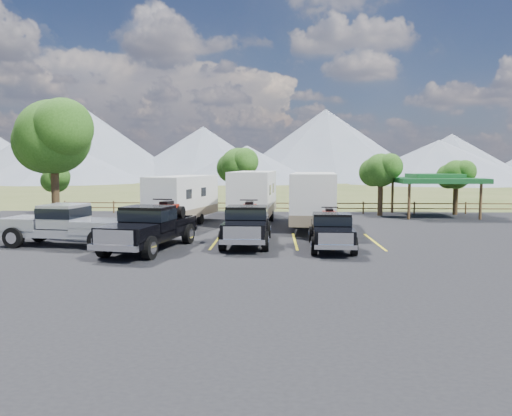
{
  "coord_description": "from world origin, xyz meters",
  "views": [
    {
      "loc": [
        0.94,
        -21.09,
        3.93
      ],
      "look_at": [
        -0.03,
        5.47,
        1.6
      ],
      "focal_mm": 35.0,
      "sensor_mm": 36.0,
      "label": 1
    }
  ],
  "objects_px": {
    "rig_right": "(331,229)",
    "person_b": "(151,226)",
    "trailer_center": "(254,196)",
    "person_a": "(129,230)",
    "pavilion": "(434,180)",
    "tree_big_nw": "(53,137)",
    "rig_left": "(151,226)",
    "trailer_right": "(314,200)",
    "rig_center": "(247,223)",
    "trailer_left": "(183,199)",
    "pickup_silver": "(68,224)"
  },
  "relations": [
    {
      "from": "trailer_center",
      "to": "tree_big_nw",
      "type": "bearing_deg",
      "value": -160.06
    },
    {
      "from": "pavilion",
      "to": "trailer_right",
      "type": "height_order",
      "value": "trailer_right"
    },
    {
      "from": "trailer_center",
      "to": "rig_right",
      "type": "bearing_deg",
      "value": -65.14
    },
    {
      "from": "pavilion",
      "to": "person_a",
      "type": "xyz_separation_m",
      "value": [
        -18.65,
        -15.87,
        -1.81
      ]
    },
    {
      "from": "rig_left",
      "to": "trailer_right",
      "type": "distance_m",
      "value": 11.08
    },
    {
      "from": "trailer_center",
      "to": "person_b",
      "type": "distance_m",
      "value": 10.87
    },
    {
      "from": "tree_big_nw",
      "to": "rig_center",
      "type": "height_order",
      "value": "tree_big_nw"
    },
    {
      "from": "trailer_center",
      "to": "person_a",
      "type": "bearing_deg",
      "value": -110.68
    },
    {
      "from": "rig_right",
      "to": "pickup_silver",
      "type": "distance_m",
      "value": 12.51
    },
    {
      "from": "tree_big_nw",
      "to": "person_a",
      "type": "bearing_deg",
      "value": -48.85
    },
    {
      "from": "pavilion",
      "to": "person_a",
      "type": "bearing_deg",
      "value": -139.61
    },
    {
      "from": "rig_center",
      "to": "person_a",
      "type": "bearing_deg",
      "value": -158.21
    },
    {
      "from": "tree_big_nw",
      "to": "trailer_center",
      "type": "distance_m",
      "value": 13.14
    },
    {
      "from": "rig_right",
      "to": "person_b",
      "type": "bearing_deg",
      "value": 177.74
    },
    {
      "from": "tree_big_nw",
      "to": "trailer_center",
      "type": "xyz_separation_m",
      "value": [
        12.1,
        3.48,
        -3.77
      ]
    },
    {
      "from": "rig_left",
      "to": "pickup_silver",
      "type": "xyz_separation_m",
      "value": [
        -4.22,
        0.88,
        -0.04
      ]
    },
    {
      "from": "trailer_right",
      "to": "person_b",
      "type": "relative_size",
      "value": 5.36
    },
    {
      "from": "tree_big_nw",
      "to": "trailer_right",
      "type": "distance_m",
      "value": 16.32
    },
    {
      "from": "rig_right",
      "to": "trailer_center",
      "type": "relative_size",
      "value": 0.57
    },
    {
      "from": "rig_left",
      "to": "rig_center",
      "type": "bearing_deg",
      "value": 34.33
    },
    {
      "from": "trailer_left",
      "to": "person_b",
      "type": "relative_size",
      "value": 4.98
    },
    {
      "from": "rig_center",
      "to": "trailer_right",
      "type": "bearing_deg",
      "value": 58.21
    },
    {
      "from": "trailer_center",
      "to": "person_a",
      "type": "height_order",
      "value": "trailer_center"
    },
    {
      "from": "pavilion",
      "to": "pickup_silver",
      "type": "xyz_separation_m",
      "value": [
        -21.92,
        -14.8,
        -1.71
      ]
    },
    {
      "from": "rig_center",
      "to": "rig_right",
      "type": "relative_size",
      "value": 1.13
    },
    {
      "from": "trailer_right",
      "to": "pickup_silver",
      "type": "height_order",
      "value": "trailer_right"
    },
    {
      "from": "pickup_silver",
      "to": "person_b",
      "type": "xyz_separation_m",
      "value": [
        3.88,
        0.5,
        -0.13
      ]
    },
    {
      "from": "tree_big_nw",
      "to": "rig_right",
      "type": "relative_size",
      "value": 1.4
    },
    {
      "from": "person_b",
      "to": "rig_right",
      "type": "bearing_deg",
      "value": -22.85
    },
    {
      "from": "rig_center",
      "to": "trailer_right",
      "type": "xyz_separation_m",
      "value": [
        3.71,
        5.78,
        0.76
      ]
    },
    {
      "from": "pickup_silver",
      "to": "person_a",
      "type": "bearing_deg",
      "value": 80.03
    },
    {
      "from": "rig_center",
      "to": "trailer_center",
      "type": "bearing_deg",
      "value": 91.32
    },
    {
      "from": "trailer_right",
      "to": "rig_center",
      "type": "bearing_deg",
      "value": -117.38
    },
    {
      "from": "rig_left",
      "to": "person_b",
      "type": "height_order",
      "value": "rig_left"
    },
    {
      "from": "trailer_center",
      "to": "person_a",
      "type": "xyz_separation_m",
      "value": [
        -5.2,
        -11.37,
        -0.85
      ]
    },
    {
      "from": "trailer_right",
      "to": "rig_left",
      "type": "bearing_deg",
      "value": -131.21
    },
    {
      "from": "rig_right",
      "to": "person_b",
      "type": "height_order",
      "value": "rig_right"
    },
    {
      "from": "rig_left",
      "to": "pickup_silver",
      "type": "relative_size",
      "value": 1.02
    },
    {
      "from": "person_a",
      "to": "person_b",
      "type": "height_order",
      "value": "person_a"
    },
    {
      "from": "trailer_left",
      "to": "person_b",
      "type": "distance_m",
      "value": 8.34
    },
    {
      "from": "rig_center",
      "to": "trailer_left",
      "type": "relative_size",
      "value": 0.7
    },
    {
      "from": "tree_big_nw",
      "to": "trailer_left",
      "type": "bearing_deg",
      "value": 14.7
    },
    {
      "from": "trailer_left",
      "to": "trailer_right",
      "type": "bearing_deg",
      "value": -1.71
    },
    {
      "from": "trailer_center",
      "to": "pickup_silver",
      "type": "distance_m",
      "value": 13.37
    },
    {
      "from": "pavilion",
      "to": "trailer_left",
      "type": "xyz_separation_m",
      "value": [
        -17.99,
        -5.99,
        -1.1
      ]
    },
    {
      "from": "rig_right",
      "to": "pickup_silver",
      "type": "bearing_deg",
      "value": -178.48
    },
    {
      "from": "rig_center",
      "to": "person_a",
      "type": "relative_size",
      "value": 3.36
    },
    {
      "from": "rig_center",
      "to": "rig_right",
      "type": "xyz_separation_m",
      "value": [
        3.97,
        -1.17,
        -0.12
      ]
    },
    {
      "from": "rig_right",
      "to": "trailer_center",
      "type": "xyz_separation_m",
      "value": [
        -4.04,
        10.54,
        0.9
      ]
    },
    {
      "from": "rig_center",
      "to": "trailer_left",
      "type": "bearing_deg",
      "value": 121.29
    }
  ]
}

